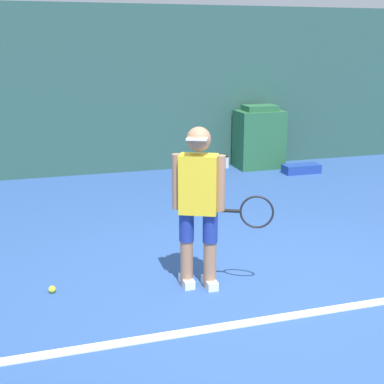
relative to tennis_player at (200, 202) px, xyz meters
name	(u,v)px	position (x,y,z in m)	size (l,w,h in m)	color
ground_plane	(275,298)	(0.58, -0.44, -0.84)	(24.00, 24.00, 0.00)	#2D5193
back_wall	(147,90)	(0.58, 4.86, 0.59)	(24.00, 0.10, 2.86)	#2D564C
court_baseline	(293,316)	(0.58, -0.79, -0.83)	(21.60, 0.10, 0.01)	white
tennis_player	(200,202)	(0.00, 0.00, 0.00)	(0.85, 0.47, 1.52)	#A37556
tennis_ball	(52,289)	(-1.35, 0.26, -0.80)	(0.07, 0.07, 0.07)	#D1E533
covered_chair	(259,138)	(2.58, 4.48, -0.29)	(0.84, 0.57, 1.15)	#28663D
equipment_bag	(301,169)	(3.12, 3.83, -0.76)	(0.66, 0.28, 0.15)	#1E3D99
water_bottle	(227,162)	(2.00, 4.59, -0.74)	(0.08, 0.08, 0.22)	white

